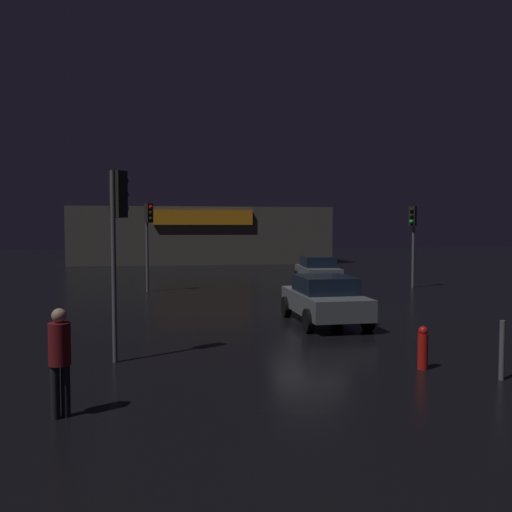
% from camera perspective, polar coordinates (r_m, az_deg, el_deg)
% --- Properties ---
extents(ground_plane, '(120.00, 120.00, 0.00)m').
position_cam_1_polar(ground_plane, '(18.53, 5.87, -6.26)').
color(ground_plane, black).
extents(store_building, '(21.90, 6.97, 4.84)m').
position_cam_1_polar(store_building, '(45.52, -6.04, 2.31)').
color(store_building, '#4C4742').
rests_on(store_building, ground).
extents(traffic_signal_main, '(0.41, 0.43, 4.19)m').
position_cam_1_polar(traffic_signal_main, '(24.68, -11.92, 3.17)').
color(traffic_signal_main, '#595B60').
rests_on(traffic_signal_main, ground).
extents(traffic_signal_cross_left, '(0.42, 0.42, 4.28)m').
position_cam_1_polar(traffic_signal_cross_left, '(11.83, -15.15, 4.34)').
color(traffic_signal_cross_left, '#595B60').
rests_on(traffic_signal_cross_left, ground).
extents(traffic_signal_cross_right, '(0.42, 0.42, 4.13)m').
position_cam_1_polar(traffic_signal_cross_right, '(26.94, 17.10, 2.85)').
color(traffic_signal_cross_right, '#595B60').
rests_on(traffic_signal_cross_right, ground).
extents(car_near, '(2.17, 4.40, 1.50)m').
position_cam_1_polar(car_near, '(28.06, 6.90, -1.53)').
color(car_near, slate).
rests_on(car_near, ground).
extents(car_far, '(2.16, 4.18, 1.50)m').
position_cam_1_polar(car_far, '(16.37, 7.63, -4.71)').
color(car_far, slate).
rests_on(car_far, ground).
extents(pedestrian, '(0.46, 0.46, 1.75)m').
position_cam_1_polar(pedestrian, '(8.75, -21.06, -10.17)').
color(pedestrian, black).
rests_on(pedestrian, ground).
extents(fire_hydrant, '(0.22, 0.22, 0.93)m').
position_cam_1_polar(fire_hydrant, '(11.60, 18.12, -9.73)').
color(fire_hydrant, red).
rests_on(fire_hydrant, ground).
extents(bollard_kerb_a, '(0.11, 0.11, 1.19)m').
position_cam_1_polar(bollard_kerb_a, '(11.35, 25.76, -9.46)').
color(bollard_kerb_a, '#595B60').
rests_on(bollard_kerb_a, ground).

